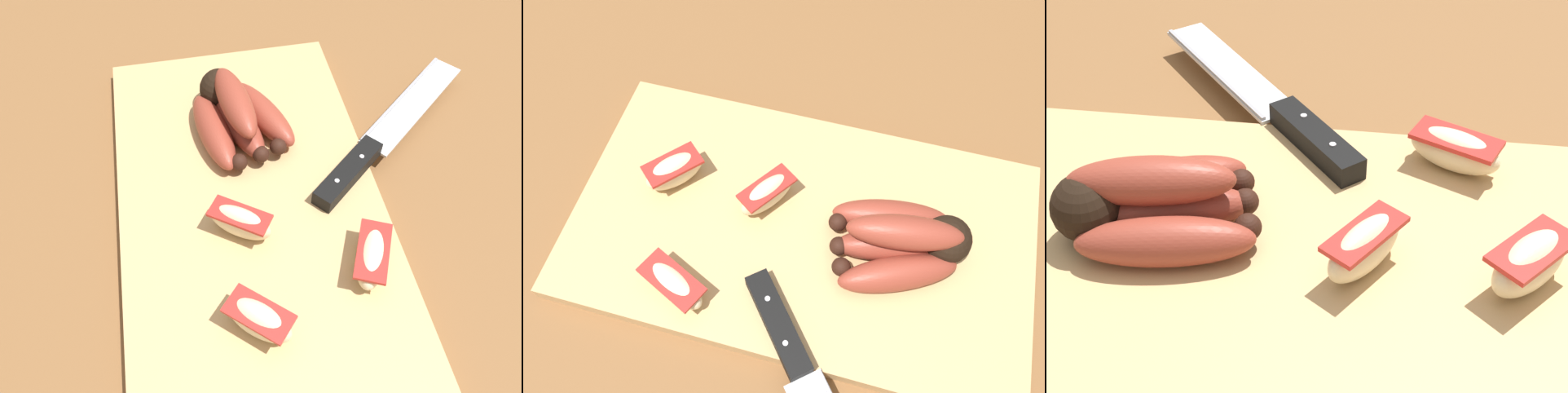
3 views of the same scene
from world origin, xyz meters
The scene contains 7 objects.
ground_plane centered at (0.00, 0.00, 0.00)m, with size 6.00×6.00×0.00m, color brown.
cutting_board centered at (-0.02, 0.02, 0.01)m, with size 0.46×0.27×0.02m, color tan.
banana_bunch centered at (0.08, 0.02, 0.04)m, with size 0.14×0.12×0.06m.
chefs_knife centered at (0.02, -0.12, 0.03)m, with size 0.20×0.23×0.02m.
apple_wedge_near centered at (-0.16, 0.04, 0.04)m, with size 0.06×0.07×0.04m.
apple_wedge_middle centered at (-0.11, -0.08, 0.04)m, with size 0.07×0.05×0.03m.
apple_wedge_far centered at (-0.06, 0.04, 0.04)m, with size 0.06×0.07×0.04m.
Camera 3 is at (-0.06, 0.37, 0.36)m, focal length 51.08 mm.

